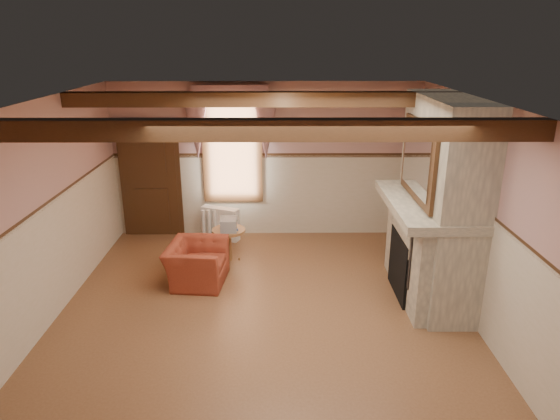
{
  "coord_description": "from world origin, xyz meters",
  "views": [
    {
      "loc": [
        0.2,
        -5.82,
        3.51
      ],
      "look_at": [
        0.24,
        0.8,
        1.22
      ],
      "focal_mm": 32.0,
      "sensor_mm": 36.0,
      "label": 1
    }
  ],
  "objects_px": {
    "radiator": "(220,223)",
    "mantel_clock": "(413,177)",
    "oil_lamp": "(422,184)",
    "armchair": "(197,263)",
    "side_table": "(229,245)",
    "bowl": "(423,192)"
  },
  "relations": [
    {
      "from": "mantel_clock",
      "to": "oil_lamp",
      "type": "distance_m",
      "value": 0.5
    },
    {
      "from": "armchair",
      "to": "radiator",
      "type": "bearing_deg",
      "value": -0.15
    },
    {
      "from": "side_table",
      "to": "radiator",
      "type": "bearing_deg",
      "value": 104.44
    },
    {
      "from": "radiator",
      "to": "armchair",
      "type": "bearing_deg",
      "value": -73.67
    },
    {
      "from": "bowl",
      "to": "oil_lamp",
      "type": "bearing_deg",
      "value": 90.0
    },
    {
      "from": "oil_lamp",
      "to": "armchair",
      "type": "bearing_deg",
      "value": 178.53
    },
    {
      "from": "armchair",
      "to": "oil_lamp",
      "type": "bearing_deg",
      "value": -85.74
    },
    {
      "from": "armchair",
      "to": "mantel_clock",
      "type": "relative_size",
      "value": 3.91
    },
    {
      "from": "side_table",
      "to": "bowl",
      "type": "height_order",
      "value": "bowl"
    },
    {
      "from": "armchair",
      "to": "side_table",
      "type": "relative_size",
      "value": 1.71
    },
    {
      "from": "radiator",
      "to": "side_table",
      "type": "bearing_deg",
      "value": -53.37
    },
    {
      "from": "armchair",
      "to": "side_table",
      "type": "distance_m",
      "value": 0.87
    },
    {
      "from": "armchair",
      "to": "mantel_clock",
      "type": "height_order",
      "value": "mantel_clock"
    },
    {
      "from": "armchair",
      "to": "mantel_clock",
      "type": "bearing_deg",
      "value": -77.07
    },
    {
      "from": "armchair",
      "to": "oil_lamp",
      "type": "height_order",
      "value": "oil_lamp"
    },
    {
      "from": "mantel_clock",
      "to": "oil_lamp",
      "type": "relative_size",
      "value": 0.86
    },
    {
      "from": "radiator",
      "to": "mantel_clock",
      "type": "xyz_separation_m",
      "value": [
        3.08,
        -1.3,
        1.22
      ]
    },
    {
      "from": "radiator",
      "to": "mantel_clock",
      "type": "distance_m",
      "value": 3.56
    },
    {
      "from": "bowl",
      "to": "oil_lamp",
      "type": "distance_m",
      "value": 0.12
    },
    {
      "from": "mantel_clock",
      "to": "armchair",
      "type": "bearing_deg",
      "value": -172.79
    },
    {
      "from": "mantel_clock",
      "to": "radiator",
      "type": "bearing_deg",
      "value": 157.2
    },
    {
      "from": "armchair",
      "to": "radiator",
      "type": "height_order",
      "value": "armchair"
    }
  ]
}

